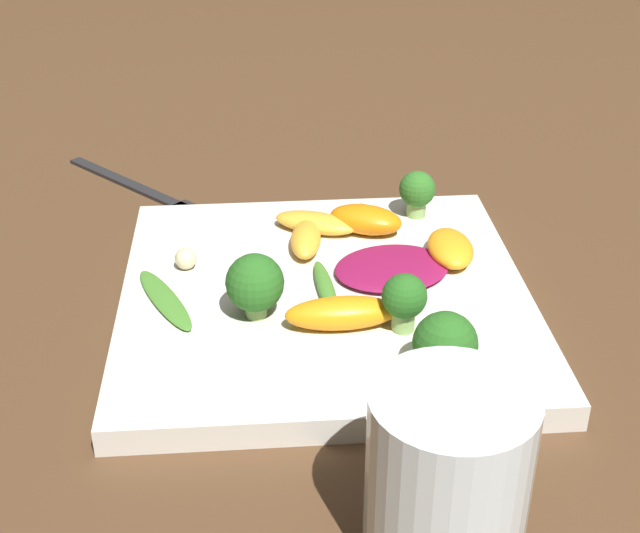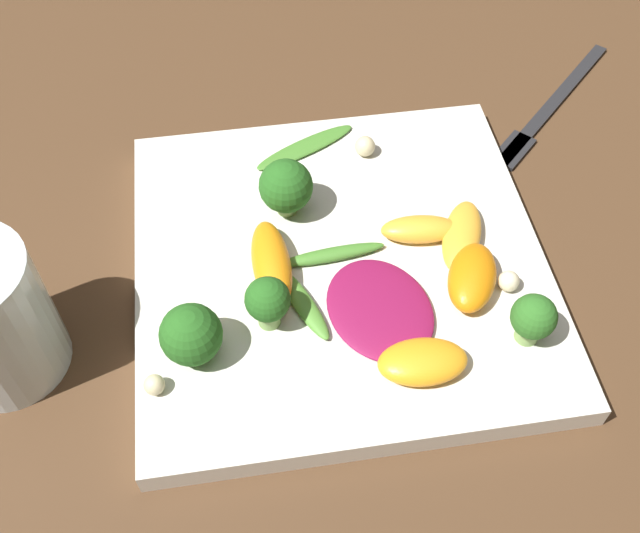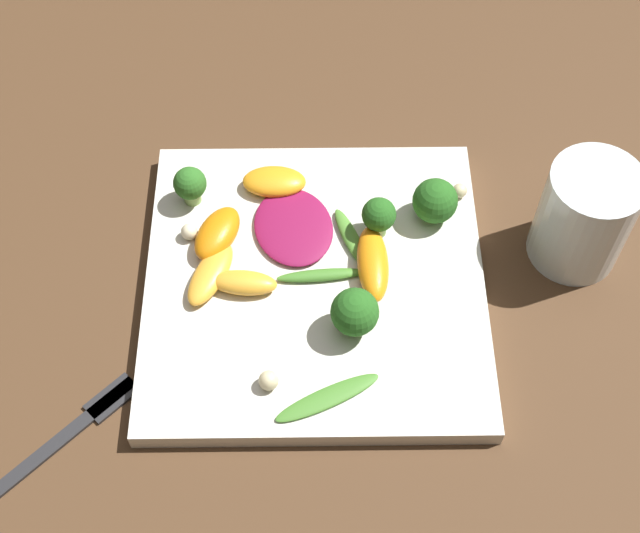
{
  "view_description": "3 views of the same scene",
  "coord_description": "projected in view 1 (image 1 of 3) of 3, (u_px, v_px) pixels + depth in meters",
  "views": [
    {
      "loc": [
        -0.05,
        -0.54,
        0.35
      ],
      "look_at": [
        -0.0,
        0.0,
        0.04
      ],
      "focal_mm": 50.0,
      "sensor_mm": 36.0,
      "label": 1
    },
    {
      "loc": [
        0.32,
        -0.06,
        0.44
      ],
      "look_at": [
        0.01,
        -0.02,
        0.03
      ],
      "focal_mm": 42.0,
      "sensor_mm": 36.0,
      "label": 2
    },
    {
      "loc": [
        -0.41,
        0.0,
        0.66
      ],
      "look_at": [
        -0.0,
        -0.0,
        0.04
      ],
      "focal_mm": 50.0,
      "sensor_mm": 36.0,
      "label": 3
    }
  ],
  "objects": [
    {
      "name": "macadamia_nut_1",
      "position": [
        186.0,
        259.0,
        0.66
      ],
      "size": [
        0.02,
        0.02,
        0.02
      ],
      "color": "beige",
      "rests_on": "plate"
    },
    {
      "name": "fork",
      "position": [
        153.0,
        193.0,
        0.81
      ],
      "size": [
        0.15,
        0.15,
        0.01
      ],
      "color": "#262628",
      "rests_on": "ground_plane"
    },
    {
      "name": "broccoli_floret_3",
      "position": [
        445.0,
        344.0,
        0.54
      ],
      "size": [
        0.04,
        0.04,
        0.04
      ],
      "color": "#7A9E51",
      "rests_on": "plate"
    },
    {
      "name": "broccoli_floret_1",
      "position": [
        417.0,
        191.0,
        0.72
      ],
      "size": [
        0.03,
        0.03,
        0.04
      ],
      "color": "#84AD5B",
      "rests_on": "plate"
    },
    {
      "name": "broccoli_floret_0",
      "position": [
        404.0,
        299.0,
        0.58
      ],
      "size": [
        0.03,
        0.03,
        0.04
      ],
      "color": "#84AD5B",
      "rests_on": "plate"
    },
    {
      "name": "arugula_sprig_0",
      "position": [
        385.0,
        305.0,
        0.61
      ],
      "size": [
        0.07,
        0.04,
        0.01
      ],
      "color": "#518E33",
      "rests_on": "plate"
    },
    {
      "name": "broccoli_floret_2",
      "position": [
        255.0,
        284.0,
        0.59
      ],
      "size": [
        0.04,
        0.04,
        0.05
      ],
      "color": "#7A9E51",
      "rests_on": "plate"
    },
    {
      "name": "plate",
      "position": [
        325.0,
        299.0,
        0.64
      ],
      "size": [
        0.29,
        0.29,
        0.02
      ],
      "color": "silver",
      "rests_on": "ground_plane"
    },
    {
      "name": "drinking_glass",
      "position": [
        447.0,
        480.0,
        0.42
      ],
      "size": [
        0.08,
        0.08,
        0.1
      ],
      "color": "silver",
      "rests_on": "ground_plane"
    },
    {
      "name": "orange_segment_0",
      "position": [
        306.0,
        239.0,
        0.68
      ],
      "size": [
        0.03,
        0.06,
        0.02
      ],
      "color": "#FCAD33",
      "rests_on": "plate"
    },
    {
      "name": "arugula_sprig_2",
      "position": [
        330.0,
        288.0,
        0.63
      ],
      "size": [
        0.02,
        0.08,
        0.01
      ],
      "color": "#47842D",
      "rests_on": "plate"
    },
    {
      "name": "orange_segment_3",
      "position": [
        450.0,
        248.0,
        0.67
      ],
      "size": [
        0.04,
        0.06,
        0.02
      ],
      "color": "orange",
      "rests_on": "plate"
    },
    {
      "name": "macadamia_nut_0",
      "position": [
        367.0,
        209.0,
        0.73
      ],
      "size": [
        0.01,
        0.01,
        0.01
      ],
      "color": "beige",
      "rests_on": "plate"
    },
    {
      "name": "radicchio_leaf_0",
      "position": [
        392.0,
        268.0,
        0.65
      ],
      "size": [
        0.1,
        0.09,
        0.01
      ],
      "color": "maroon",
      "rests_on": "plate"
    },
    {
      "name": "arugula_sprig_1",
      "position": [
        165.0,
        299.0,
        0.62
      ],
      "size": [
        0.05,
        0.09,
        0.0
      ],
      "color": "#47842D",
      "rests_on": "plate"
    },
    {
      "name": "orange_segment_2",
      "position": [
        366.0,
        220.0,
        0.71
      ],
      "size": [
        0.07,
        0.05,
        0.02
      ],
      "color": "orange",
      "rests_on": "plate"
    },
    {
      "name": "orange_segment_4",
      "position": [
        311.0,
        223.0,
        0.71
      ],
      "size": [
        0.07,
        0.05,
        0.01
      ],
      "color": "#FCAD33",
      "rests_on": "plate"
    },
    {
      "name": "ground_plane",
      "position": [
        325.0,
        310.0,
        0.64
      ],
      "size": [
        2.4,
        2.4,
        0.0
      ],
      "primitive_type": "plane",
      "color": "#4C331E"
    },
    {
      "name": "orange_segment_1",
      "position": [
        342.0,
        313.0,
        0.59
      ],
      "size": [
        0.08,
        0.03,
        0.02
      ],
      "color": "orange",
      "rests_on": "plate"
    },
    {
      "name": "macadamia_nut_2",
      "position": [
        491.0,
        389.0,
        0.52
      ],
      "size": [
        0.01,
        0.01,
        0.01
      ],
      "color": "beige",
      "rests_on": "plate"
    }
  ]
}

